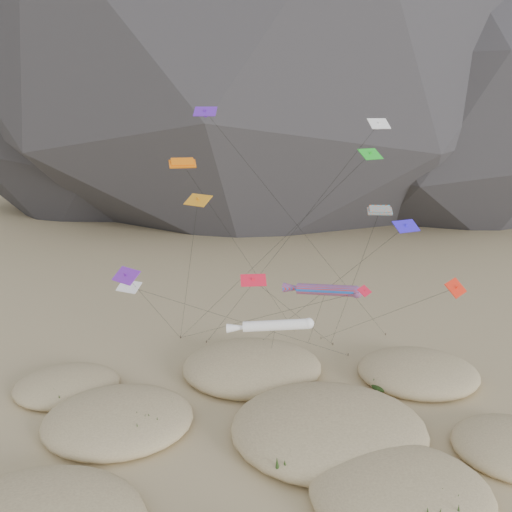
{
  "coord_description": "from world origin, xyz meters",
  "views": [
    {
      "loc": [
        -3.36,
        -31.55,
        26.29
      ],
      "look_at": [
        -1.6,
        12.0,
        14.09
      ],
      "focal_mm": 35.0,
      "sensor_mm": 36.0,
      "label": 1
    }
  ],
  "objects": [
    {
      "name": "ground",
      "position": [
        0.0,
        0.0,
        0.0
      ],
      "size": [
        500.0,
        500.0,
        0.0
      ],
      "primitive_type": "plane",
      "color": "#CCB789",
      "rests_on": "ground"
    },
    {
      "name": "kite_stakes",
      "position": [
        2.23,
        23.13,
        0.15
      ],
      "size": [
        25.58,
        5.57,
        0.3
      ],
      "color": "#3F2D1E",
      "rests_on": "ground"
    },
    {
      "name": "dunes",
      "position": [
        -1.04,
        4.91,
        0.7
      ],
      "size": [
        49.83,
        37.48,
        3.63
      ],
      "color": "#CCB789",
      "rests_on": "ground"
    },
    {
      "name": "white_tube_kite",
      "position": [
        -0.49,
        6.58,
        9.6
      ],
      "size": [
        7.28,
        14.82,
        10.32
      ],
      "color": "white",
      "rests_on": "ground"
    },
    {
      "name": "orange_parafoil",
      "position": [
        -8.09,
        15.24,
        21.89
      ],
      "size": [
        13.49,
        12.13,
        22.66
      ],
      "color": "#D9610B",
      "rests_on": "ground"
    },
    {
      "name": "multi_parafoil",
      "position": [
        9.08,
        10.8,
        18.22
      ],
      "size": [
        2.26,
        13.06,
        18.89
      ],
      "color": "#F8571A",
      "rests_on": "ground"
    },
    {
      "name": "delta_kites",
      "position": [
        1.0,
        10.17,
        16.72
      ],
      "size": [
        29.7,
        20.13,
        27.02
      ],
      "color": "red",
      "rests_on": "ground"
    },
    {
      "name": "rainbow_tube_kite",
      "position": [
        4.65,
        11.72,
        10.84
      ],
      "size": [
        7.04,
        13.55,
        11.7
      ],
      "color": "#FF2A1A",
      "rests_on": "ground"
    },
    {
      "name": "dune_grass",
      "position": [
        -0.95,
        4.08,
        0.85
      ],
      "size": [
        41.0,
        28.21,
        1.6
      ],
      "color": "black",
      "rests_on": "ground"
    }
  ]
}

